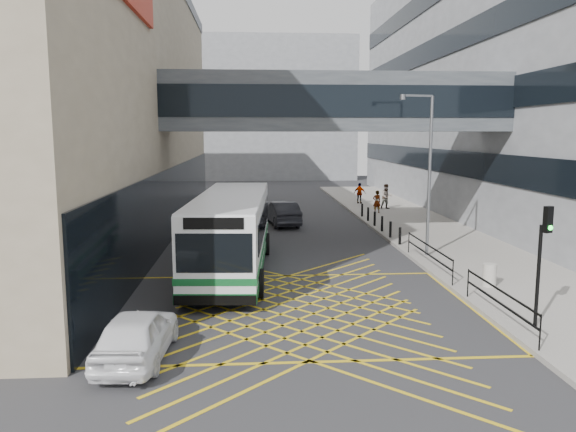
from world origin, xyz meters
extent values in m
plane|color=#333335|center=(0.00, 0.00, 0.00)|extent=(120.00, 120.00, 0.00)
cube|color=black|center=(-5.96, 16.00, 2.00)|extent=(0.10, 41.50, 4.00)
cube|color=black|center=(11.96, 24.00, 4.00)|extent=(0.10, 43.50, 1.60)
cube|color=black|center=(11.96, 24.00, 8.00)|extent=(0.10, 43.50, 1.60)
cube|color=black|center=(11.96, 24.00, 12.00)|extent=(0.10, 43.50, 1.60)
cube|color=gray|center=(-2.00, 60.00, 9.00)|extent=(28.00, 16.00, 18.00)
cube|color=#44494E|center=(3.00, 12.00, 7.50)|extent=(20.00, 4.00, 3.00)
cube|color=black|center=(3.00, 9.98, 7.50)|extent=(19.50, 0.06, 1.60)
cube|color=black|center=(3.00, 14.02, 7.50)|extent=(19.50, 0.06, 1.60)
cube|color=gray|center=(9.00, 15.00, 0.08)|extent=(6.00, 54.00, 0.16)
cube|color=gold|center=(0.00, 0.00, 0.00)|extent=(12.00, 9.00, 0.01)
cube|color=white|center=(-2.32, 5.32, 1.82)|extent=(3.40, 11.94, 2.90)
cube|color=#115626|center=(-2.32, 5.32, 0.56)|extent=(3.45, 11.99, 0.36)
cube|color=#115626|center=(-2.32, 5.32, 1.13)|extent=(3.47, 11.99, 0.24)
cube|color=black|center=(-2.28, 5.96, 2.20)|extent=(3.37, 10.45, 1.13)
cube|color=black|center=(-2.68, -0.55, 2.09)|extent=(2.47, 0.24, 1.29)
cube|color=black|center=(-2.68, -0.57, 3.06)|extent=(1.93, 0.18, 0.38)
cube|color=white|center=(-2.32, 5.32, 3.28)|extent=(3.37, 11.84, 0.11)
cube|color=black|center=(-2.68, -0.57, 0.54)|extent=(2.68, 0.27, 0.32)
cube|color=black|center=(-1.96, 11.21, 0.54)|extent=(2.68, 0.27, 0.32)
cylinder|color=black|center=(-3.91, 1.54, 0.54)|extent=(0.37, 1.09, 1.07)
cylinder|color=black|center=(-1.21, 1.38, 0.54)|extent=(0.37, 1.09, 1.07)
cylinder|color=black|center=(-3.46, 8.83, 0.54)|extent=(0.37, 1.09, 1.07)
cylinder|color=black|center=(-0.76, 8.66, 0.54)|extent=(0.37, 1.09, 1.07)
imported|color=white|center=(-4.50, -4.00, 0.70)|extent=(2.05, 4.47, 1.39)
imported|color=#212227|center=(0.57, 17.69, 0.76)|extent=(2.55, 5.07, 1.52)
imported|color=#96979E|center=(0.42, 20.11, 0.70)|extent=(2.46, 4.69, 1.40)
cylinder|color=black|center=(6.97, -2.69, 1.71)|extent=(0.14, 0.14, 3.10)
cube|color=black|center=(7.05, -2.88, 3.44)|extent=(0.30, 0.25, 0.77)
sphere|color=#19E533|center=(7.09, -2.96, 3.21)|extent=(0.19, 0.19, 0.15)
cylinder|color=slate|center=(6.83, 7.31, 3.87)|extent=(0.18, 0.18, 7.43)
cube|color=slate|center=(6.10, 7.16, 7.59)|extent=(1.47, 0.40, 0.09)
cylinder|color=slate|center=(5.38, 7.01, 7.52)|extent=(0.31, 0.31, 0.23)
cylinder|color=#ADA89E|center=(7.50, 1.80, 0.59)|extent=(0.50, 0.50, 0.87)
cube|color=black|center=(6.15, -2.00, 1.11)|extent=(0.05, 5.00, 0.05)
cube|color=black|center=(6.15, -2.00, 0.71)|extent=(0.05, 5.00, 0.05)
cube|color=black|center=(6.15, 5.00, 1.11)|extent=(0.05, 6.00, 0.05)
cube|color=black|center=(6.15, 5.00, 0.71)|extent=(0.05, 6.00, 0.05)
cylinder|color=black|center=(6.15, -4.50, 0.66)|extent=(0.04, 0.04, 1.00)
cylinder|color=black|center=(6.15, 0.50, 0.66)|extent=(0.04, 0.04, 1.00)
cylinder|color=black|center=(6.15, 2.00, 0.66)|extent=(0.04, 0.04, 1.00)
cylinder|color=black|center=(6.15, 8.00, 0.66)|extent=(0.04, 0.04, 1.00)
cylinder|color=black|center=(6.25, 10.00, 0.61)|extent=(0.14, 0.14, 0.90)
cylinder|color=black|center=(6.25, 12.00, 0.61)|extent=(0.14, 0.14, 0.90)
cylinder|color=black|center=(6.25, 14.00, 0.61)|extent=(0.14, 0.14, 0.90)
cylinder|color=black|center=(6.25, 16.00, 0.61)|extent=(0.14, 0.14, 0.90)
cylinder|color=black|center=(6.25, 18.00, 0.61)|extent=(0.14, 0.14, 0.90)
cylinder|color=black|center=(6.25, 20.00, 0.61)|extent=(0.14, 0.14, 0.90)
imported|color=gray|center=(7.65, 21.65, 0.98)|extent=(0.71, 0.55, 1.64)
imported|color=gray|center=(8.89, 23.81, 1.11)|extent=(1.00, 0.68, 1.89)
imported|color=gray|center=(7.48, 27.25, 1.01)|extent=(1.11, 0.88, 1.69)
camera|label=1|loc=(-1.48, -18.30, 5.89)|focal=35.00mm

